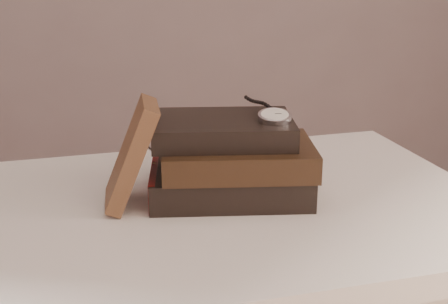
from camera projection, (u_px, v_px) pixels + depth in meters
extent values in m
cube|color=white|center=(182.00, 217.00, 0.99)|extent=(1.00, 0.60, 0.04)
cube|color=white|center=(183.00, 250.00, 1.01)|extent=(0.88, 0.49, 0.08)
cylinder|color=white|center=(351.00, 300.00, 1.45)|extent=(0.05, 0.05, 0.71)
cube|color=black|center=(230.00, 181.00, 1.02)|extent=(0.29, 0.23, 0.05)
cube|color=#F8ECCB|center=(232.00, 181.00, 1.02)|extent=(0.28, 0.21, 0.04)
cube|color=gold|center=(155.00, 177.00, 1.04)|extent=(0.01, 0.01, 0.05)
cube|color=maroon|center=(154.00, 182.00, 1.01)|extent=(0.05, 0.16, 0.05)
cube|color=black|center=(238.00, 156.00, 1.00)|extent=(0.27, 0.21, 0.04)
cube|color=#F8ECCB|center=(240.00, 156.00, 1.00)|extent=(0.26, 0.20, 0.03)
cube|color=gold|center=(166.00, 153.00, 1.01)|extent=(0.01, 0.01, 0.04)
cube|color=black|center=(223.00, 129.00, 1.00)|extent=(0.25, 0.20, 0.04)
cube|color=#F8ECCB|center=(225.00, 129.00, 1.00)|extent=(0.24, 0.19, 0.03)
cube|color=gold|center=(156.00, 127.00, 1.02)|extent=(0.01, 0.01, 0.04)
cube|color=#432919|center=(131.00, 154.00, 0.96)|extent=(0.10, 0.12, 0.17)
cylinder|color=silver|center=(275.00, 117.00, 0.97)|extent=(0.06, 0.06, 0.02)
cylinder|color=white|center=(275.00, 114.00, 0.97)|extent=(0.05, 0.05, 0.01)
torus|color=silver|center=(275.00, 115.00, 0.97)|extent=(0.06, 0.06, 0.01)
cylinder|color=silver|center=(272.00, 112.00, 1.00)|extent=(0.01, 0.01, 0.01)
cube|color=black|center=(274.00, 113.00, 0.98)|extent=(0.00, 0.01, 0.00)
cube|color=black|center=(278.00, 114.00, 0.97)|extent=(0.01, 0.00, 0.00)
sphere|color=black|center=(271.00, 108.00, 1.01)|extent=(0.01, 0.01, 0.01)
sphere|color=black|center=(268.00, 106.00, 1.01)|extent=(0.01, 0.01, 0.01)
sphere|color=black|center=(265.00, 104.00, 1.02)|extent=(0.01, 0.01, 0.01)
sphere|color=black|center=(263.00, 103.00, 1.03)|extent=(0.01, 0.01, 0.01)
sphere|color=black|center=(260.00, 102.00, 1.04)|extent=(0.01, 0.01, 0.01)
sphere|color=black|center=(258.00, 102.00, 1.04)|extent=(0.01, 0.01, 0.01)
sphere|color=black|center=(255.00, 102.00, 1.05)|extent=(0.01, 0.01, 0.01)
sphere|color=black|center=(253.00, 101.00, 1.06)|extent=(0.01, 0.01, 0.01)
sphere|color=black|center=(251.00, 100.00, 1.07)|extent=(0.01, 0.01, 0.01)
sphere|color=black|center=(248.00, 99.00, 1.07)|extent=(0.01, 0.01, 0.01)
sphere|color=black|center=(246.00, 97.00, 1.08)|extent=(0.01, 0.01, 0.01)
torus|color=silver|center=(159.00, 139.00, 1.07)|extent=(0.05, 0.03, 0.05)
torus|color=silver|center=(191.00, 138.00, 1.08)|extent=(0.05, 0.03, 0.05)
cylinder|color=silver|center=(175.00, 137.00, 1.07)|extent=(0.02, 0.01, 0.00)
cylinder|color=silver|center=(148.00, 133.00, 1.13)|extent=(0.03, 0.11, 0.03)
cylinder|color=silver|center=(204.00, 132.00, 1.13)|extent=(0.03, 0.11, 0.03)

